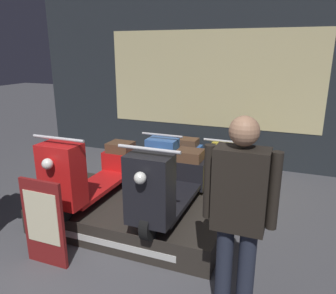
% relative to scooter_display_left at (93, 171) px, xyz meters
% --- Properties ---
extents(shop_wall_back, '(7.01, 0.09, 3.20)m').
position_rel_scooter_display_left_xyz_m(shop_wall_back, '(0.72, 2.73, 0.95)').
color(shop_wall_back, '#23282D').
rests_on(shop_wall_back, ground_plane).
extents(display_platform, '(2.23, 1.30, 0.30)m').
position_rel_scooter_display_left_xyz_m(display_platform, '(0.50, 0.06, -0.50)').
color(display_platform, '#2D2823').
rests_on(display_platform, ground_plane).
extents(scooter_display_left, '(0.61, 1.66, 0.92)m').
position_rel_scooter_display_left_xyz_m(scooter_display_left, '(0.00, 0.00, 0.00)').
color(scooter_display_left, black).
rests_on(scooter_display_left, display_platform).
extents(scooter_display_right, '(0.61, 1.66, 0.92)m').
position_rel_scooter_display_left_xyz_m(scooter_display_right, '(1.00, 0.00, 0.00)').
color(scooter_display_right, black).
rests_on(scooter_display_right, display_platform).
extents(scooter_backrow_0, '(0.61, 1.66, 0.92)m').
position_rel_scooter_display_left_xyz_m(scooter_backrow_0, '(0.48, 1.58, -0.30)').
color(scooter_backrow_0, black).
rests_on(scooter_backrow_0, ground_plane).
extents(scooter_backrow_1, '(0.61, 1.66, 0.92)m').
position_rel_scooter_display_left_xyz_m(scooter_backrow_1, '(1.40, 1.58, -0.30)').
color(scooter_backrow_1, black).
rests_on(scooter_backrow_1, ground_plane).
extents(person_right_browsing, '(0.54, 0.21, 1.63)m').
position_rel_scooter_display_left_xyz_m(person_right_browsing, '(1.88, -0.90, 0.29)').
color(person_right_browsing, '#232838').
rests_on(person_right_browsing, ground_plane).
extents(price_sign_board, '(0.47, 0.04, 0.90)m').
position_rel_scooter_display_left_xyz_m(price_sign_board, '(0.04, -0.93, -0.20)').
color(price_sign_board, maroon).
rests_on(price_sign_board, ground_plane).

